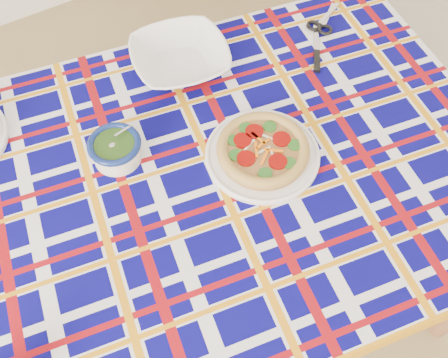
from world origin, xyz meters
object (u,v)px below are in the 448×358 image
dining_table (188,196)px  serving_bowl (180,59)px  main_focaccia_plate (263,150)px  pesto_bowl (115,148)px

dining_table → serving_bowl: bearing=73.4°
main_focaccia_plate → serving_bowl: bearing=93.9°
main_focaccia_plate → pesto_bowl: size_ratio=2.25×
dining_table → pesto_bowl: bearing=137.8°
dining_table → pesto_bowl: 0.21m
main_focaccia_plate → dining_table: bearing=169.2°
pesto_bowl → serving_bowl: (0.27, 0.18, -0.01)m
main_focaccia_plate → serving_bowl: 0.36m
main_focaccia_plate → pesto_bowl: bearing=149.3°
main_focaccia_plate → pesto_bowl: pesto_bowl is taller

